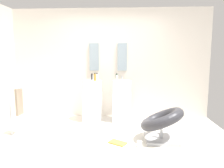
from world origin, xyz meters
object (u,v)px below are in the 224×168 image
(pedestal_sink_left, at_px, (92,100))
(lounge_chair, at_px, (162,122))
(towel_rack, at_px, (18,103))
(magazine_ochre, at_px, (118,143))
(soap_bottle_white, at_px, (117,78))
(soap_bottle_green, at_px, (117,77))
(soap_bottle_amber, at_px, (95,77))
(pedestal_sink_right, at_px, (122,101))
(coffee_mug, at_px, (140,144))
(soap_bottle_black, at_px, (92,77))
(soap_bottle_clear, at_px, (97,77))

(pedestal_sink_left, bearing_deg, lounge_chair, -38.86)
(towel_rack, height_order, magazine_ochre, towel_rack)
(lounge_chair, height_order, soap_bottle_white, soap_bottle_white)
(soap_bottle_green, xyz_separation_m, soap_bottle_amber, (-0.48, -0.17, 0.01))
(soap_bottle_amber, bearing_deg, pedestal_sink_right, 11.03)
(lounge_chair, distance_m, coffee_mug, 0.57)
(lounge_chair, distance_m, soap_bottle_amber, 1.77)
(lounge_chair, height_order, soap_bottle_black, soap_bottle_black)
(soap_bottle_clear, xyz_separation_m, soap_bottle_black, (-0.13, 0.10, -0.01))
(pedestal_sink_left, bearing_deg, soap_bottle_white, -5.02)
(soap_bottle_green, height_order, soap_bottle_amber, soap_bottle_amber)
(towel_rack, bearing_deg, coffee_mug, -10.25)
(coffee_mug, relative_size, soap_bottle_clear, 0.58)
(pedestal_sink_right, distance_m, soap_bottle_white, 0.54)
(magazine_ochre, bearing_deg, pedestal_sink_right, 118.53)
(lounge_chair, height_order, soap_bottle_green, soap_bottle_green)
(coffee_mug, distance_m, soap_bottle_green, 1.78)
(lounge_chair, relative_size, soap_bottle_black, 6.68)
(lounge_chair, height_order, soap_bottle_clear, soap_bottle_clear)
(towel_rack, distance_m, soap_bottle_black, 1.70)
(pedestal_sink_right, height_order, coffee_mug, pedestal_sink_right)
(magazine_ochre, xyz_separation_m, soap_bottle_clear, (-0.51, 1.32, 0.99))
(pedestal_sink_right, bearing_deg, soap_bottle_black, 168.52)
(soap_bottle_clear, distance_m, soap_bottle_white, 0.46)
(pedestal_sink_right, bearing_deg, pedestal_sink_left, 180.00)
(towel_rack, xyz_separation_m, soap_bottle_black, (1.22, 1.13, 0.38))
(lounge_chair, xyz_separation_m, soap_bottle_black, (-1.40, 1.25, 0.66))
(towel_rack, bearing_deg, soap_bottle_amber, 33.51)
(soap_bottle_white, bearing_deg, coffee_mug, -72.65)
(pedestal_sink_right, xyz_separation_m, soap_bottle_black, (-0.70, 0.14, 0.53))
(soap_bottle_green, relative_size, soap_bottle_amber, 0.87)
(towel_rack, xyz_separation_m, soap_bottle_clear, (1.35, 1.03, 0.38))
(soap_bottle_black, bearing_deg, soap_bottle_clear, -38.69)
(soap_bottle_white, xyz_separation_m, soap_bottle_green, (-0.00, 0.11, 0.00))
(pedestal_sink_left, relative_size, soap_bottle_amber, 5.75)
(magazine_ochre, distance_m, soap_bottle_amber, 1.62)
(lounge_chair, bearing_deg, soap_bottle_white, 127.66)
(soap_bottle_clear, height_order, soap_bottle_black, soap_bottle_clear)
(soap_bottle_white, bearing_deg, soap_bottle_black, 161.93)
(soap_bottle_clear, relative_size, soap_bottle_amber, 0.92)
(pedestal_sink_right, height_order, magazine_ochre, pedestal_sink_right)
(soap_bottle_clear, bearing_deg, lounge_chair, -42.02)
(pedestal_sink_right, xyz_separation_m, soap_bottle_amber, (-0.59, -0.12, 0.54))
(pedestal_sink_left, xyz_separation_m, coffee_mug, (0.98, -1.39, -0.42))
(towel_rack, relative_size, soap_bottle_green, 6.08)
(towel_rack, distance_m, coffee_mug, 2.33)
(magazine_ochre, bearing_deg, pedestal_sink_left, 146.79)
(pedestal_sink_right, relative_size, soap_bottle_white, 7.06)
(soap_bottle_clear, height_order, soap_bottle_amber, soap_bottle_amber)
(soap_bottle_clear, bearing_deg, magazine_ochre, -68.75)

